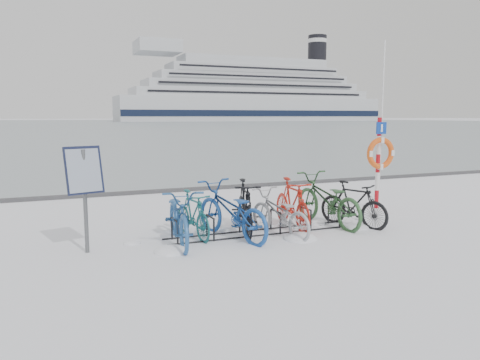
{
  "coord_description": "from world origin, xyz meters",
  "views": [
    {
      "loc": [
        -3.96,
        -8.57,
        2.41
      ],
      "look_at": [
        -0.2,
        0.6,
        1.05
      ],
      "focal_mm": 35.0,
      "sensor_mm": 36.0,
      "label": 1
    }
  ],
  "objects": [
    {
      "name": "bike_1",
      "position": [
        -1.35,
        0.29,
        0.48
      ],
      "size": [
        0.64,
        1.64,
        0.96
      ],
      "primitive_type": "imported",
      "rotation": [
        0.0,
        0.0,
        0.12
      ],
      "color": "#196164",
      "rests_on": "ground"
    },
    {
      "name": "ice_sheet",
      "position": [
        0.0,
        155.0,
        0.01
      ],
      "size": [
        400.0,
        298.0,
        0.02
      ],
      "primitive_type": "cube",
      "color": "#929DA5",
      "rests_on": "ground"
    },
    {
      "name": "bike_4",
      "position": [
        0.32,
        -0.25,
        0.48
      ],
      "size": [
        1.0,
        1.92,
        0.96
      ],
      "primitive_type": "imported",
      "rotation": [
        0.0,
        0.0,
        3.35
      ],
      "color": "#A5A8AD",
      "rests_on": "ground"
    },
    {
      "name": "bike_7",
      "position": [
        2.19,
        -0.15,
        0.51
      ],
      "size": [
        1.09,
        1.76,
        1.02
      ],
      "primitive_type": "imported",
      "rotation": [
        0.0,
        0.0,
        0.39
      ],
      "color": "black",
      "rests_on": "ground"
    },
    {
      "name": "ground",
      "position": [
        0.0,
        0.0,
        0.0
      ],
      "size": [
        900.0,
        900.0,
        0.0
      ],
      "primitive_type": "plane",
      "color": "white",
      "rests_on": "ground"
    },
    {
      "name": "bike_rack",
      "position": [
        0.0,
        0.0,
        0.18
      ],
      "size": [
        4.0,
        0.48,
        0.46
      ],
      "color": "black",
      "rests_on": "ground"
    },
    {
      "name": "bike_6",
      "position": [
        1.72,
        0.18,
        0.59
      ],
      "size": [
        0.98,
        2.31,
        1.18
      ],
      "primitive_type": "imported",
      "rotation": [
        0.0,
        0.0,
        3.23
      ],
      "color": "#2E5930",
      "rests_on": "ground"
    },
    {
      "name": "snow_drifts",
      "position": [
        0.22,
        -0.3,
        0.0
      ],
      "size": [
        5.74,
        1.74,
        0.24
      ],
      "color": "white",
      "rests_on": "ground"
    },
    {
      "name": "bike_2",
      "position": [
        -0.68,
        -0.09,
        0.58
      ],
      "size": [
        1.34,
        2.33,
        1.15
      ],
      "primitive_type": "imported",
      "rotation": [
        0.0,
        0.0,
        3.42
      ],
      "color": "#1C4C9B",
      "rests_on": "ground"
    },
    {
      "name": "bike_3",
      "position": [
        -0.23,
        0.25,
        0.56
      ],
      "size": [
        0.98,
        1.94,
        1.12
      ],
      "primitive_type": "imported",
      "rotation": [
        0.0,
        0.0,
        -0.26
      ],
      "color": "black",
      "rests_on": "ground"
    },
    {
      "name": "cruise_ferry",
      "position": [
        87.37,
        199.34,
        11.53
      ],
      "size": [
        128.83,
        24.32,
        42.33
      ],
      "color": "silver",
      "rests_on": "ground"
    },
    {
      "name": "bike_5",
      "position": [
        0.86,
        0.19,
        0.55
      ],
      "size": [
        0.7,
        1.89,
        1.11
      ],
      "primitive_type": "imported",
      "rotation": [
        0.0,
        0.0,
        -0.1
      ],
      "color": "red",
      "rests_on": "ground"
    },
    {
      "name": "quay_edge",
      "position": [
        0.0,
        5.9,
        0.05
      ],
      "size": [
        400.0,
        0.25,
        0.1
      ],
      "primitive_type": "cube",
      "color": "#3F3F42",
      "rests_on": "ground"
    },
    {
      "name": "bike_0",
      "position": [
        -1.73,
        -0.06,
        0.56
      ],
      "size": [
        0.98,
        2.2,
        1.11
      ],
      "primitive_type": "imported",
      "rotation": [
        0.0,
        0.0,
        -0.11
      ],
      "color": "#285894",
      "rests_on": "ground"
    },
    {
      "name": "lifebuoy_station",
      "position": [
        3.97,
        1.22,
        1.45
      ],
      "size": [
        0.83,
        0.23,
        4.31
      ],
      "color": "#B10E17",
      "rests_on": "ground"
    },
    {
      "name": "info_board",
      "position": [
        -3.41,
        -0.11,
        1.36
      ],
      "size": [
        0.67,
        0.4,
        1.89
      ],
      "rotation": [
        0.0,
        0.0,
        0.28
      ],
      "color": "#595B5E",
      "rests_on": "ground"
    }
  ]
}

